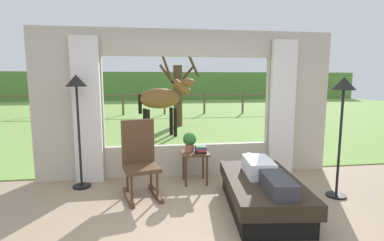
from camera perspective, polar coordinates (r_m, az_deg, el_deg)
back_wall_with_window at (r=5.09m, az=-0.73°, el=2.94°), size 5.20×0.12×2.55m
curtain_panel_left at (r=5.02m, az=-20.03°, el=1.82°), size 0.44×0.10×2.40m
curtain_panel_right at (r=5.44m, az=17.43°, el=2.37°), size 0.44×0.10×2.40m
outdoor_pasture_lawn at (r=16.03m, az=-5.73°, el=1.88°), size 36.00×21.68×0.02m
distant_hill_ridge at (r=25.78m, az=-6.69°, el=6.80°), size 36.00×2.00×2.40m
recliner_sofa at (r=4.03m, az=13.64°, el=-13.78°), size 1.09×1.79×0.42m
reclining_person at (r=3.88m, az=14.07°, el=-9.87°), size 0.41×1.44×0.22m
rocking_chair at (r=4.33m, az=-10.27°, el=-7.55°), size 0.61×0.77×1.12m
side_table at (r=4.80m, az=0.57°, el=-7.37°), size 0.44×0.44×0.52m
potted_plant at (r=4.78m, az=-0.48°, el=-4.01°), size 0.22×0.22×0.32m
book_stack at (r=4.72m, az=1.76°, el=-5.76°), size 0.20×0.17×0.11m
floor_lamp_left at (r=4.76m, az=-21.79°, el=4.30°), size 0.32×0.32×1.78m
floor_lamp_right at (r=4.58m, az=27.67°, el=3.42°), size 0.32×0.32×1.74m
horse at (r=8.57m, az=-5.86°, el=4.31°), size 1.81×0.92×1.73m
pasture_tree at (r=10.57m, az=-2.80°, el=5.67°), size 1.50×1.45×3.00m
pasture_fence_line at (r=14.27m, az=-5.48°, el=4.10°), size 16.10×0.10×1.10m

